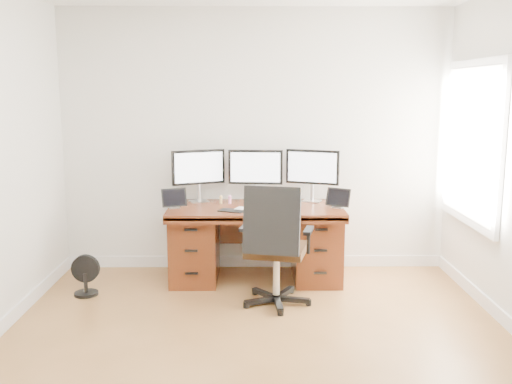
{
  "coord_description": "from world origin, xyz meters",
  "views": [
    {
      "loc": [
        -0.05,
        -3.66,
        1.88
      ],
      "look_at": [
        0.0,
        1.5,
        0.95
      ],
      "focal_mm": 40.0,
      "sensor_mm": 36.0,
      "label": 1
    }
  ],
  "objects_px": {
    "monitor_center": "(255,169)",
    "keyboard": "(251,209)",
    "desk": "(256,240)",
    "floor_fan": "(85,276)",
    "office_chair": "(275,266)"
  },
  "relations": [
    {
      "from": "office_chair",
      "to": "floor_fan",
      "type": "relative_size",
      "value": 2.89
    },
    {
      "from": "monitor_center",
      "to": "desk",
      "type": "bearing_deg",
      "value": -84.93
    },
    {
      "from": "desk",
      "to": "keyboard",
      "type": "relative_size",
      "value": 5.76
    },
    {
      "from": "office_chair",
      "to": "floor_fan",
      "type": "distance_m",
      "value": 1.78
    },
    {
      "from": "desk",
      "to": "floor_fan",
      "type": "distance_m",
      "value": 1.65
    },
    {
      "from": "monitor_center",
      "to": "keyboard",
      "type": "height_order",
      "value": "monitor_center"
    },
    {
      "from": "desk",
      "to": "office_chair",
      "type": "bearing_deg",
      "value": -77.02
    },
    {
      "from": "desk",
      "to": "keyboard",
      "type": "bearing_deg",
      "value": -103.57
    },
    {
      "from": "monitor_center",
      "to": "keyboard",
      "type": "relative_size",
      "value": 1.87
    },
    {
      "from": "office_chair",
      "to": "monitor_center",
      "type": "relative_size",
      "value": 1.98
    },
    {
      "from": "office_chair",
      "to": "keyboard",
      "type": "relative_size",
      "value": 3.7
    },
    {
      "from": "monitor_center",
      "to": "keyboard",
      "type": "xyz_separation_m",
      "value": [
        -0.05,
        -0.44,
        -0.33
      ]
    },
    {
      "from": "floor_fan",
      "to": "monitor_center",
      "type": "xyz_separation_m",
      "value": [
        1.58,
        0.68,
        0.9
      ]
    },
    {
      "from": "desk",
      "to": "floor_fan",
      "type": "xyz_separation_m",
      "value": [
        -1.58,
        -0.44,
        -0.22
      ]
    },
    {
      "from": "monitor_center",
      "to": "floor_fan",
      "type": "bearing_deg",
      "value": -151.69
    }
  ]
}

